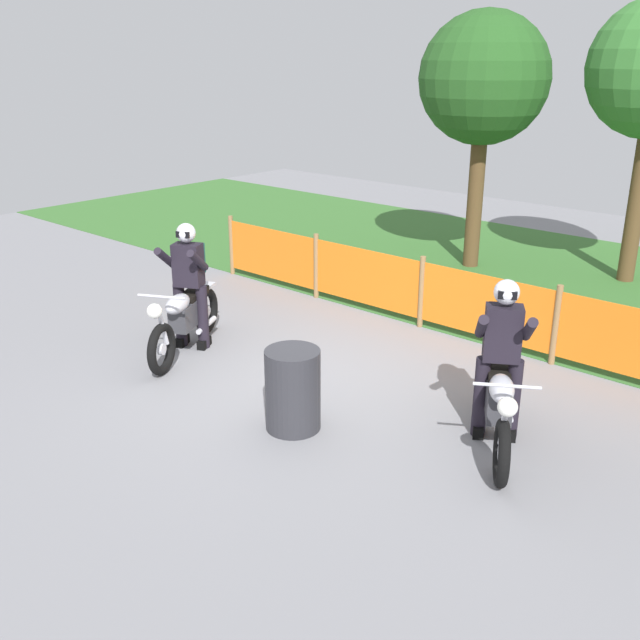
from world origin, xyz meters
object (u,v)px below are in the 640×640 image
oil_drum (293,390)px  rider_lead (189,279)px  rider_trailing (501,351)px  motorcycle_trailing (498,404)px  motorcycle_lead (185,318)px

oil_drum → rider_lead: bearing=163.8°
rider_lead → rider_trailing: (4.24, 0.50, 0.00)m
motorcycle_trailing → rider_trailing: size_ratio=1.06×
rider_trailing → oil_drum: size_ratio=1.92×
rider_lead → oil_drum: size_ratio=1.92×
motorcycle_lead → motorcycle_trailing: bearing=69.5°
motorcycle_trailing → rider_lead: rider_lead is taller
motorcycle_lead → rider_lead: size_ratio=1.12×
rider_lead → motorcycle_lead: bearing=0.5°
motorcycle_trailing → oil_drum: bearing=-91.0°
rider_trailing → motorcycle_lead: bearing=-112.1°
motorcycle_trailing → rider_trailing: rider_trailing is taller
motorcycle_trailing → rider_trailing: (-0.12, 0.19, 0.49)m
motorcycle_lead → rider_trailing: 4.22m
motorcycle_lead → oil_drum: 2.52m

